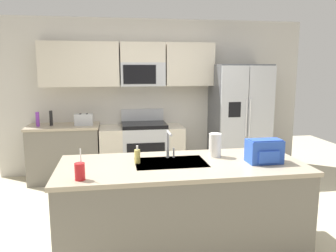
{
  "coord_description": "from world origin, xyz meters",
  "views": [
    {
      "loc": [
        -0.73,
        -3.66,
        1.8
      ],
      "look_at": [
        -0.03,
        0.6,
        1.05
      ],
      "focal_mm": 36.08,
      "sensor_mm": 36.0,
      "label": 1
    }
  ],
  "objects_px": {
    "range_oven": "(142,150)",
    "sink_faucet": "(169,142)",
    "paper_towel_roll": "(215,145)",
    "soap_dispenser": "(137,156)",
    "refrigerator": "(239,120)",
    "toaster": "(84,119)",
    "drink_cup_red": "(80,171)",
    "pepper_mill": "(51,118)",
    "backpack": "(264,151)",
    "bottle_purple": "(38,119)"
  },
  "relations": [
    {
      "from": "range_oven",
      "to": "sink_faucet",
      "type": "xyz_separation_m",
      "value": [
        0.08,
        -2.23,
        0.62
      ]
    },
    {
      "from": "sink_faucet",
      "to": "paper_towel_roll",
      "type": "relative_size",
      "value": 1.17
    },
    {
      "from": "soap_dispenser",
      "to": "refrigerator",
      "type": "bearing_deg",
      "value": 50.16
    },
    {
      "from": "refrigerator",
      "to": "sink_faucet",
      "type": "xyz_separation_m",
      "value": [
        -1.57,
        -2.16,
        0.14
      ]
    },
    {
      "from": "toaster",
      "to": "drink_cup_red",
      "type": "height_order",
      "value": "drink_cup_red"
    },
    {
      "from": "toaster",
      "to": "paper_towel_roll",
      "type": "xyz_separation_m",
      "value": [
        1.47,
        -2.18,
        0.03
      ]
    },
    {
      "from": "toaster",
      "to": "soap_dispenser",
      "type": "distance_m",
      "value": 2.39
    },
    {
      "from": "range_oven",
      "to": "refrigerator",
      "type": "relative_size",
      "value": 0.74
    },
    {
      "from": "pepper_mill",
      "to": "backpack",
      "type": "xyz_separation_m",
      "value": [
        2.38,
        -2.52,
        -0.0
      ]
    },
    {
      "from": "sink_faucet",
      "to": "drink_cup_red",
      "type": "xyz_separation_m",
      "value": [
        -0.82,
        -0.53,
        -0.1
      ]
    },
    {
      "from": "backpack",
      "to": "refrigerator",
      "type": "bearing_deg",
      "value": 74.13
    },
    {
      "from": "backpack",
      "to": "soap_dispenser",
      "type": "bearing_deg",
      "value": 171.53
    },
    {
      "from": "range_oven",
      "to": "pepper_mill",
      "type": "xyz_separation_m",
      "value": [
        -1.42,
        -0.0,
        0.57
      ]
    },
    {
      "from": "range_oven",
      "to": "paper_towel_roll",
      "type": "distance_m",
      "value": 2.37
    },
    {
      "from": "sink_faucet",
      "to": "paper_towel_roll",
      "type": "bearing_deg",
      "value": -0.71
    },
    {
      "from": "sink_faucet",
      "to": "toaster",
      "type": "bearing_deg",
      "value": 114.64
    },
    {
      "from": "refrigerator",
      "to": "bottle_purple",
      "type": "height_order",
      "value": "refrigerator"
    },
    {
      "from": "range_oven",
      "to": "soap_dispenser",
      "type": "height_order",
      "value": "range_oven"
    },
    {
      "from": "paper_towel_roll",
      "to": "bottle_purple",
      "type": "bearing_deg",
      "value": 134.75
    },
    {
      "from": "refrigerator",
      "to": "backpack",
      "type": "distance_m",
      "value": 2.55
    },
    {
      "from": "toaster",
      "to": "bottle_purple",
      "type": "height_order",
      "value": "bottle_purple"
    },
    {
      "from": "refrigerator",
      "to": "soap_dispenser",
      "type": "xyz_separation_m",
      "value": [
        -1.9,
        -2.27,
        0.04
      ]
    },
    {
      "from": "bottle_purple",
      "to": "soap_dispenser",
      "type": "relative_size",
      "value": 1.31
    },
    {
      "from": "range_oven",
      "to": "paper_towel_roll",
      "type": "xyz_separation_m",
      "value": [
        0.56,
        -2.23,
        0.58
      ]
    },
    {
      "from": "bottle_purple",
      "to": "soap_dispenser",
      "type": "height_order",
      "value": "bottle_purple"
    },
    {
      "from": "refrigerator",
      "to": "paper_towel_roll",
      "type": "relative_size",
      "value": 7.71
    },
    {
      "from": "bottle_purple",
      "to": "drink_cup_red",
      "type": "distance_m",
      "value": 2.85
    },
    {
      "from": "bottle_purple",
      "to": "backpack",
      "type": "relative_size",
      "value": 0.7
    },
    {
      "from": "bottle_purple",
      "to": "soap_dispenser",
      "type": "distance_m",
      "value": 2.68
    },
    {
      "from": "drink_cup_red",
      "to": "soap_dispenser",
      "type": "xyz_separation_m",
      "value": [
        0.49,
        0.42,
        -0.0
      ]
    },
    {
      "from": "refrigerator",
      "to": "bottle_purple",
      "type": "distance_m",
      "value": 3.27
    },
    {
      "from": "soap_dispenser",
      "to": "paper_towel_roll",
      "type": "relative_size",
      "value": 0.71
    },
    {
      "from": "refrigerator",
      "to": "sink_faucet",
      "type": "relative_size",
      "value": 6.56
    },
    {
      "from": "pepper_mill",
      "to": "sink_faucet",
      "type": "distance_m",
      "value": 2.68
    },
    {
      "from": "refrigerator",
      "to": "backpack",
      "type": "bearing_deg",
      "value": -105.87
    },
    {
      "from": "backpack",
      "to": "drink_cup_red",
      "type": "bearing_deg",
      "value": -172.04
    },
    {
      "from": "backpack",
      "to": "sink_faucet",
      "type": "bearing_deg",
      "value": 161.46
    },
    {
      "from": "soap_dispenser",
      "to": "paper_towel_roll",
      "type": "xyz_separation_m",
      "value": [
        0.8,
        0.11,
        0.05
      ]
    },
    {
      "from": "drink_cup_red",
      "to": "soap_dispenser",
      "type": "relative_size",
      "value": 1.54
    },
    {
      "from": "paper_towel_roll",
      "to": "backpack",
      "type": "bearing_deg",
      "value": -35.76
    },
    {
      "from": "toaster",
      "to": "drink_cup_red",
      "type": "relative_size",
      "value": 1.07
    },
    {
      "from": "bottle_purple",
      "to": "soap_dispenser",
      "type": "bearing_deg",
      "value": -59.18
    },
    {
      "from": "sink_faucet",
      "to": "backpack",
      "type": "xyz_separation_m",
      "value": [
        0.88,
        -0.29,
        -0.05
      ]
    },
    {
      "from": "bottle_purple",
      "to": "range_oven",
      "type": "bearing_deg",
      "value": 1.62
    },
    {
      "from": "range_oven",
      "to": "bottle_purple",
      "type": "height_order",
      "value": "bottle_purple"
    },
    {
      "from": "range_oven",
      "to": "pepper_mill",
      "type": "distance_m",
      "value": 1.53
    },
    {
      "from": "pepper_mill",
      "to": "backpack",
      "type": "height_order",
      "value": "pepper_mill"
    },
    {
      "from": "pepper_mill",
      "to": "soap_dispenser",
      "type": "height_order",
      "value": "pepper_mill"
    },
    {
      "from": "range_oven",
      "to": "backpack",
      "type": "xyz_separation_m",
      "value": [
        0.96,
        -2.52,
        0.57
      ]
    },
    {
      "from": "range_oven",
      "to": "soap_dispenser",
      "type": "distance_m",
      "value": 2.41
    }
  ]
}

